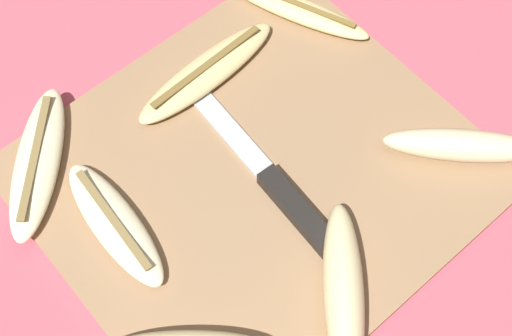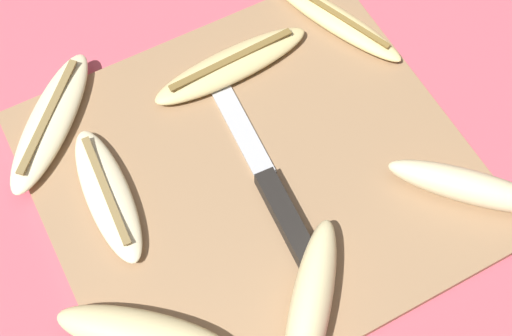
{
  "view_description": "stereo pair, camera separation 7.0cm",
  "coord_description": "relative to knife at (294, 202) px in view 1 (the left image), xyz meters",
  "views": [
    {
      "loc": [
        -0.21,
        -0.24,
        0.64
      ],
      "look_at": [
        0.0,
        0.0,
        0.02
      ],
      "focal_mm": 50.0,
      "sensor_mm": 36.0,
      "label": 1
    },
    {
      "loc": [
        -0.15,
        -0.28,
        0.64
      ],
      "look_at": [
        0.0,
        0.0,
        0.02
      ],
      "focal_mm": 50.0,
      "sensor_mm": 36.0,
      "label": 2
    }
  ],
  "objects": [
    {
      "name": "banana_spotted_left",
      "position": [
        0.03,
        0.17,
        0.0
      ],
      "size": [
        0.18,
        0.05,
        0.02
      ],
      "rotation": [
        0.0,
        0.0,
        4.76
      ],
      "color": "#DBC684",
      "rests_on": "cutting_board"
    },
    {
      "name": "knife",
      "position": [
        0.0,
        0.0,
        0.0
      ],
      "size": [
        0.03,
        0.23,
        0.02
      ],
      "rotation": [
        0.0,
        0.0,
        -0.06
      ],
      "color": "black",
      "rests_on": "cutting_board"
    },
    {
      "name": "banana_pale_long",
      "position": [
        -0.16,
        0.2,
        0.0
      ],
      "size": [
        0.15,
        0.15,
        0.02
      ],
      "rotation": [
        0.0,
        0.0,
        5.52
      ],
      "color": "beige",
      "rests_on": "cutting_board"
    },
    {
      "name": "ground_plane",
      "position": [
        -0.0,
        0.05,
        -0.02
      ],
      "size": [
        4.0,
        4.0,
        0.0
      ],
      "primitive_type": "plane",
      "color": "#C65160"
    },
    {
      "name": "banana_bright_far",
      "position": [
        -0.14,
        0.09,
        0.0
      ],
      "size": [
        0.05,
        0.16,
        0.02
      ],
      "rotation": [
        0.0,
        0.0,
        6.22
      ],
      "color": "beige",
      "rests_on": "cutting_board"
    },
    {
      "name": "cutting_board",
      "position": [
        -0.0,
        0.05,
        -0.01
      ],
      "size": [
        0.41,
        0.38,
        0.01
      ],
      "color": "#997551",
      "rests_on": "ground_plane"
    },
    {
      "name": "banana_cream_curved",
      "position": [
        0.16,
        -0.07,
        0.01
      ],
      "size": [
        0.13,
        0.14,
        0.03
      ],
      "rotation": [
        0.0,
        0.0,
        3.92
      ],
      "color": "beige",
      "rests_on": "cutting_board"
    },
    {
      "name": "banana_soft_right",
      "position": [
        -0.03,
        -0.1,
        0.01
      ],
      "size": [
        0.14,
        0.15,
        0.04
      ],
      "rotation": [
        0.0,
        0.0,
        5.57
      ],
      "color": "beige",
      "rests_on": "cutting_board"
    },
    {
      "name": "banana_golden_short",
      "position": [
        0.16,
        0.17,
        0.0
      ],
      "size": [
        0.1,
        0.17,
        0.02
      ],
      "rotation": [
        0.0,
        0.0,
        0.39
      ],
      "color": "#EDD689",
      "rests_on": "cutting_board"
    }
  ]
}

